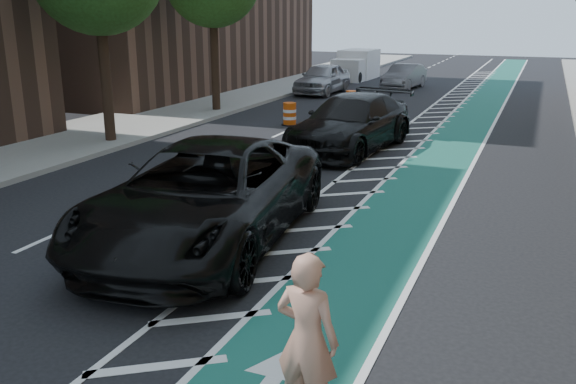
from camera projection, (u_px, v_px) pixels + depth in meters
The scene contains 14 objects.
ground at pixel (176, 268), 10.84m from camera, with size 120.00×120.00×0.00m, color black.
bike_lane at pixel (439, 161), 18.58m from camera, with size 2.00×90.00×0.01m, color #1B6153.
buffer_strip at pixel (391, 157), 19.13m from camera, with size 1.40×90.00×0.01m, color silver.
sidewalk_left at pixel (106, 130), 23.17m from camera, with size 5.00×90.00×0.15m, color gray.
curb_left at pixel (161, 134), 22.27m from camera, with size 0.12×90.00×0.16m, color gray.
skateboarder at pixel (307, 339), 6.36m from camera, with size 0.71×0.47×1.95m, color tan.
suv_near at pixel (206, 195), 11.83m from camera, with size 3.22×6.97×1.94m, color black.
suv_far at pixel (351, 123), 19.95m from camera, with size 2.49×6.12×1.78m, color black.
car_silver at pixel (322, 78), 33.91m from camera, with size 1.97×4.90×1.67m, color #A2A2A8.
car_grey at pixel (404, 76), 36.12m from camera, with size 1.51×4.34×1.43m, color slate.
box_truck at pixel (356, 66), 41.26m from camera, with size 2.21×4.68×1.93m.
barrel_a at pixel (224, 161), 16.74m from camera, with size 0.68×0.68×0.93m.
barrel_b at pixel (290, 115), 24.44m from camera, with size 0.66×0.66×0.91m.
barrel_c at pixel (351, 101), 28.32m from camera, with size 0.64×0.64×0.88m.
Camera 1 is at (5.69, -8.47, 4.37)m, focal length 38.00 mm.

